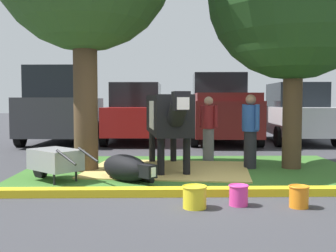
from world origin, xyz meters
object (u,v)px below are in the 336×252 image
(suv_dark_grey, at_px, (64,105))
(wheelbarrow, at_px, (55,160))
(sedan_red, at_px, (137,113))
(sedan_silver, at_px, (296,114))
(cow_holstein, at_px, (168,115))
(person_visitor_near, at_px, (250,129))
(pickup_truck_maroon, at_px, (221,110))
(bucket_pink, at_px, (239,195))
(bucket_orange, at_px, (299,196))
(calf_lying, at_px, (126,168))
(person_handler, at_px, (208,127))
(bucket_yellow, at_px, (195,196))

(suv_dark_grey, bearing_deg, wheelbarrow, -78.57)
(sedan_red, relative_size, sedan_silver, 1.00)
(cow_holstein, distance_m, wheelbarrow, 2.47)
(person_visitor_near, xyz_separation_m, pickup_truck_maroon, (0.27, 5.88, 0.28))
(cow_holstein, distance_m, suv_dark_grey, 6.74)
(person_visitor_near, distance_m, sedan_silver, 6.20)
(cow_holstein, xyz_separation_m, pickup_truck_maroon, (1.98, 5.97, -0.02))
(cow_holstein, bearing_deg, suv_dark_grey, 120.76)
(bucket_pink, bearing_deg, bucket_orange, -9.12)
(calf_lying, relative_size, sedan_silver, 0.26)
(wheelbarrow, height_order, pickup_truck_maroon, pickup_truck_maroon)
(person_handler, relative_size, pickup_truck_maroon, 0.28)
(person_visitor_near, height_order, wheelbarrow, person_visitor_near)
(cow_holstein, height_order, person_handler, cow_holstein)
(bucket_yellow, relative_size, suv_dark_grey, 0.07)
(calf_lying, xyz_separation_m, person_handler, (1.74, 2.39, 0.57))
(cow_holstein, relative_size, bucket_pink, 10.95)
(person_visitor_near, bearing_deg, sedan_red, 114.71)
(calf_lying, bearing_deg, pickup_truck_maroon, 68.96)
(calf_lying, relative_size, suv_dark_grey, 0.25)
(bucket_yellow, bearing_deg, sedan_silver, 63.89)
(bucket_pink, bearing_deg, cow_holstein, 107.04)
(suv_dark_grey, bearing_deg, bucket_orange, -59.83)
(person_visitor_near, bearing_deg, bucket_pink, -105.42)
(cow_holstein, bearing_deg, bucket_pink, -72.96)
(person_handler, bearing_deg, bucket_pink, -91.14)
(bucket_pink, distance_m, bucket_orange, 0.80)
(person_visitor_near, bearing_deg, wheelbarrow, -161.42)
(wheelbarrow, bearing_deg, person_handler, 38.17)
(wheelbarrow, relative_size, bucket_orange, 4.61)
(wheelbarrow, bearing_deg, sedan_red, 81.19)
(person_visitor_near, height_order, sedan_red, sedan_red)
(wheelbarrow, relative_size, bucket_yellow, 4.03)
(sedan_silver, bearing_deg, bucket_yellow, -116.11)
(person_visitor_near, distance_m, bucket_orange, 3.18)
(calf_lying, xyz_separation_m, person_visitor_near, (2.48, 1.29, 0.59))
(person_handler, height_order, suv_dark_grey, suv_dark_grey)
(person_handler, xyz_separation_m, sedan_red, (-1.92, 4.67, 0.17))
(cow_holstein, height_order, pickup_truck_maroon, pickup_truck_maroon)
(wheelbarrow, height_order, bucket_pink, wheelbarrow)
(cow_holstein, bearing_deg, bucket_orange, -60.99)
(bucket_pink, xyz_separation_m, sedan_red, (-1.84, 8.76, 0.83))
(pickup_truck_maroon, bearing_deg, wheelbarrow, -119.39)
(wheelbarrow, bearing_deg, bucket_pink, -30.47)
(wheelbarrow, relative_size, bucket_pink, 4.78)
(calf_lying, bearing_deg, cow_holstein, 57.13)
(person_handler, height_order, sedan_silver, sedan_silver)
(wheelbarrow, relative_size, sedan_silver, 0.30)
(cow_holstein, bearing_deg, person_visitor_near, 2.91)
(person_visitor_near, distance_m, sedan_red, 6.36)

